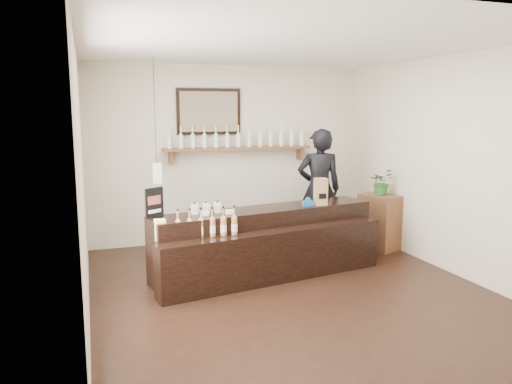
% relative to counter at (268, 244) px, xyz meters
% --- Properties ---
extents(ground, '(5.00, 5.00, 0.00)m').
position_rel_counter_xyz_m(ground, '(0.05, -0.59, -0.40)').
color(ground, black).
rests_on(ground, ground).
extents(room_shell, '(5.00, 5.00, 5.00)m').
position_rel_counter_xyz_m(room_shell, '(0.05, -0.59, 1.30)').
color(room_shell, beige).
rests_on(room_shell, ground).
extents(back_wall_decor, '(2.66, 0.96, 1.69)m').
position_rel_counter_xyz_m(back_wall_decor, '(-0.09, 1.79, 1.35)').
color(back_wall_decor, '#55331D').
rests_on(back_wall_decor, ground).
extents(counter, '(3.08, 1.32, 0.99)m').
position_rel_counter_xyz_m(counter, '(0.00, 0.00, 0.00)').
color(counter, black).
rests_on(counter, ground).
extents(promo_sign, '(0.23, 0.14, 0.36)m').
position_rel_counter_xyz_m(promo_sign, '(-1.42, 0.01, 0.63)').
color(promo_sign, black).
rests_on(promo_sign, counter).
extents(paper_bag, '(0.18, 0.15, 0.36)m').
position_rel_counter_xyz_m(paper_bag, '(0.79, 0.10, 0.63)').
color(paper_bag, '#997D4A').
rests_on(paper_bag, counter).
extents(tape_dispenser, '(0.14, 0.06, 0.12)m').
position_rel_counter_xyz_m(tape_dispenser, '(0.60, 0.08, 0.49)').
color(tape_dispenser, '#1859A8').
rests_on(tape_dispenser, counter).
extents(side_cabinet, '(0.57, 0.67, 0.83)m').
position_rel_counter_xyz_m(side_cabinet, '(2.05, 0.61, 0.02)').
color(side_cabinet, '#55331D').
rests_on(side_cabinet, ground).
extents(potted_plant, '(0.44, 0.41, 0.40)m').
position_rel_counter_xyz_m(potted_plant, '(2.05, 0.61, 0.63)').
color(potted_plant, '#2A6227').
rests_on(potted_plant, side_cabinet).
extents(shopkeeper, '(0.85, 0.67, 2.07)m').
position_rel_counter_xyz_m(shopkeeper, '(1.18, 0.96, 0.64)').
color(shopkeeper, black).
rests_on(shopkeeper, ground).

